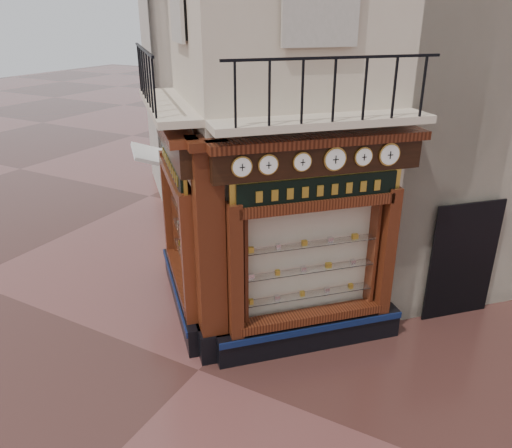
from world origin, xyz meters
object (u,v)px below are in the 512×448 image
Objects in this scene: awning at (161,257)px; corner_pilaster at (210,259)px; signboard_left at (173,165)px; clock_c at (302,162)px; clock_d at (335,159)px; signboard_right at (319,189)px; clock_f at (389,154)px; clock_e at (363,157)px; clock_b at (268,165)px; clock_a at (242,167)px.

corner_pilaster is at bearing -173.21° from awning.
clock_c is at bearing -141.70° from signboard_left.
signboard_right is at bearing 151.08° from clock_d.
clock_f reaches higher than awning.
clock_c is 1.50m from clock_f.
clock_e is 0.21× the size of awning.
clock_c is 0.55m from clock_d.
clock_d is 0.18× the size of signboard_left.
clock_d is at bearing -133.85° from signboard_left.
clock_b is 1.09m from clock_d.
clock_d reaches higher than signboard_left.
clock_c reaches higher than awning.
clock_d is (1.68, 1.08, 1.67)m from corner_pilaster.
awning is at bearing 106.34° from clock_b.
clock_b is 1.58m from clock_e.
clock_d is (1.06, 1.06, 0.00)m from clock_a.
clock_a is 2.46m from clock_f.
clock_b is at bearing 0.00° from clock_a.
corner_pilaster is 2.68× the size of awning.
clock_d reaches higher than clock_c.
clock_d is 0.18× the size of signboard_right.
clock_d is 1.22× the size of clock_e.
corner_pilaster is 1.93m from clock_b.
signboard_left is at bearing 135.00° from signboard_right.
signboard_left is (-1.46, 1.01, 1.15)m from corner_pilaster.
signboard_right is at bearing 174.53° from clock_f.
clock_c is 1.04m from clock_e.
clock_e is (2.03, 1.42, 1.67)m from corner_pilaster.
clock_b is 0.84× the size of clock_d.
corner_pilaster is 2.12m from signboard_right.
clock_b is at bearing -172.94° from signboard_right.
signboard_left is (-2.75, 0.32, -0.52)m from clock_c.
clock_a is 2.36m from signboard_left.
clock_f is at bearing 0.00° from clock_c.
clock_b is 0.55m from clock_c.
signboard_left is 0.98× the size of signboard_right.
clock_d reaches higher than awning.
signboard_left is at bearing 100.25° from corner_pilaster.
signboard_right is at bearing 17.65° from clock_c.
signboard_right is (0.17, 0.32, -0.52)m from clock_c.
corner_pilaster is 3.38m from clock_f.
clock_b is at bearing -151.68° from signboard_left.
clock_e is at bearing -0.00° from clock_b.
awning is 0.70× the size of signboard_right.
clock_c is (0.68, 0.68, 0.00)m from clock_a.
signboard_left is at bearing 118.32° from clock_b.
clock_b is 0.22× the size of awning.
clock_a is at bearing -180.00° from clock_f.
awning is 3.96m from signboard_left.
clock_d is at bearing -152.09° from awning.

